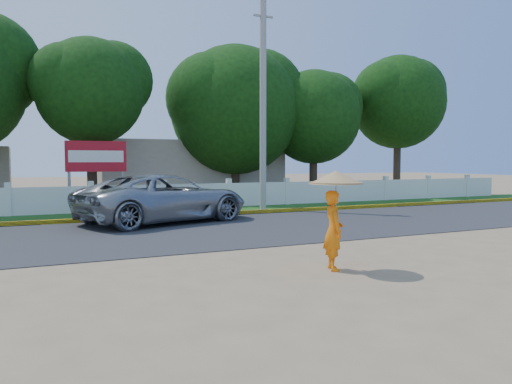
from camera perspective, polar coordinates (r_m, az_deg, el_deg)
ground at (r=11.42m, az=4.34°, el=-7.10°), size 120.00×120.00×0.00m
road at (r=15.44m, az=-3.99°, el=-4.26°), size 60.00×7.00×0.02m
grass_verge at (r=20.38m, az=-9.40°, el=-2.37°), size 60.00×3.50×0.03m
curb at (r=18.75m, az=-7.96°, el=-2.67°), size 40.00×0.18×0.16m
fence at (r=21.73m, az=-10.47°, el=-0.60°), size 40.00×0.10×1.10m
building_near at (r=29.04m, az=-8.23°, el=2.54°), size 10.00×6.00×3.20m
utility_pole at (r=21.44m, az=0.81°, el=9.94°), size 0.28×0.28×8.97m
vehicle at (r=17.35m, az=-10.39°, el=-0.71°), size 6.54×4.46×1.66m
monk_with_parasol at (r=9.73m, az=8.98°, el=-1.53°), size 1.06×1.06×1.93m
billboard at (r=22.24m, az=-17.79°, el=3.49°), size 2.50×0.13×2.95m
tree_row at (r=25.38m, az=-8.71°, el=10.09°), size 34.23×6.99×8.52m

